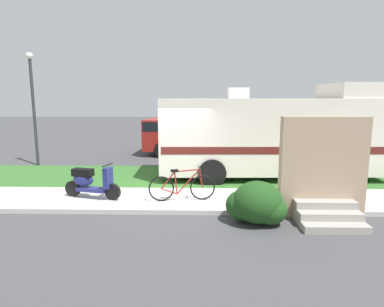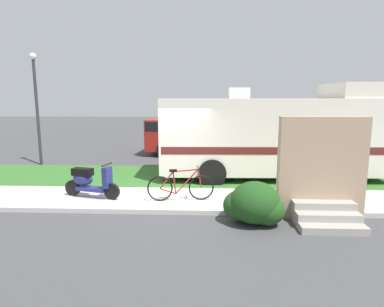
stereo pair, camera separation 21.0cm
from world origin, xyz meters
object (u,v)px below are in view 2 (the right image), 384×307
at_px(bicycle, 181,187).
at_px(bottle_spare, 353,202).
at_px(pickup_truck_near, 189,136).
at_px(scooter, 89,181).
at_px(street_lamp_post, 36,99).
at_px(bottle_green, 322,196).
at_px(motorhome_rv, 274,134).

xyz_separation_m(bicycle, bottle_spare, (4.39, -0.26, -0.28)).
bearing_deg(bottle_spare, pickup_truck_near, 119.61).
height_order(scooter, street_lamp_post, street_lamp_post).
xyz_separation_m(scooter, street_lamp_post, (-3.87, 4.84, 2.20)).
bearing_deg(bottle_green, pickup_truck_near, 117.28).
relative_size(scooter, street_lamp_post, 0.36).
relative_size(scooter, pickup_truck_near, 0.31).
bearing_deg(bottle_green, street_lamp_post, 154.37).
bearing_deg(pickup_truck_near, street_lamp_post, -155.56).
distance_m(scooter, bottle_green, 6.28).
xyz_separation_m(motorhome_rv, bicycle, (-3.02, -3.11, -1.07)).
bearing_deg(motorhome_rv, bottle_green, -76.12).
bearing_deg(street_lamp_post, motorhome_rv, -11.43).
xyz_separation_m(bottle_green, street_lamp_post, (-10.15, 4.87, 2.54)).
height_order(pickup_truck_near, bottle_green, pickup_truck_near).
relative_size(motorhome_rv, street_lamp_post, 1.65).
bearing_deg(bottle_green, motorhome_rv, 103.88).
relative_size(bicycle, bottle_green, 6.35).
bearing_deg(scooter, bicycle, -3.92).
bearing_deg(pickup_truck_near, bottle_green, -62.72).
xyz_separation_m(motorhome_rv, bottle_green, (0.73, -2.97, -1.33)).
height_order(pickup_truck_near, street_lamp_post, street_lamp_post).
bearing_deg(bottle_green, bottle_spare, -32.40).
bearing_deg(bicycle, bottle_green, 2.22).
relative_size(bicycle, bottle_spare, 7.58).
relative_size(bottle_spare, street_lamp_post, 0.05).
bearing_deg(street_lamp_post, scooter, -51.34).
bearing_deg(street_lamp_post, pickup_truck_near, 24.44).
height_order(bicycle, bottle_green, bicycle).
distance_m(motorhome_rv, bottle_green, 3.33).
xyz_separation_m(bottle_spare, street_lamp_post, (-10.78, 5.27, 2.56)).
bearing_deg(scooter, motorhome_rv, 27.94).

